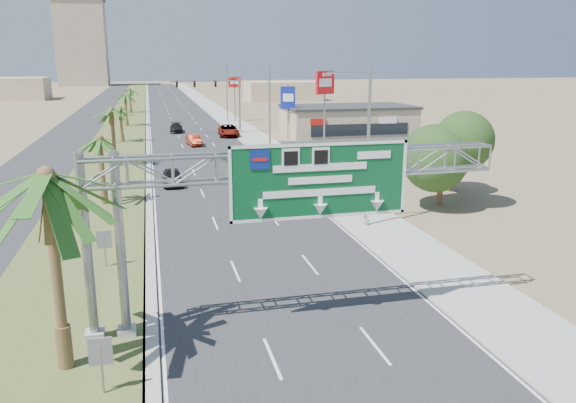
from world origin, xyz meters
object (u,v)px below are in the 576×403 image
at_px(car_mid_lane, 194,140).
at_px(palm_near, 46,177).
at_px(sign_gantry, 279,179).
at_px(signal_mast, 226,101).
at_px(store_building, 348,121).
at_px(car_left_lane, 172,177).
at_px(pole_sign_red_far, 235,86).
at_px(car_far, 176,128).
at_px(pole_sign_blue, 288,100).
at_px(pole_sign_red_near, 325,89).
at_px(car_right_lane, 229,131).

bearing_deg(car_mid_lane, palm_near, -107.11).
height_order(sign_gantry, signal_mast, signal_mast).
relative_size(store_building, car_left_lane, 4.23).
xyz_separation_m(signal_mast, pole_sign_red_far, (3.83, 16.79, 1.41)).
bearing_deg(car_far, sign_gantry, -86.73).
bearing_deg(sign_gantry, pole_sign_red_far, 82.73).
distance_m(car_far, pole_sign_blue, 18.93).
bearing_deg(palm_near, sign_gantry, 13.32).
height_order(sign_gantry, pole_sign_blue, sign_gantry).
distance_m(sign_gantry, pole_sign_red_near, 39.23).
bearing_deg(store_building, palm_near, -118.28).
distance_m(signal_mast, car_mid_lane, 13.00).
bearing_deg(pole_sign_blue, car_far, 143.27).
bearing_deg(car_left_lane, pole_sign_red_far, 74.83).
height_order(car_mid_lane, car_right_lane, car_right_lane).
xyz_separation_m(palm_near, car_right_lane, (14.23, 60.90, -6.11)).
bearing_deg(pole_sign_blue, car_mid_lane, -166.00).
bearing_deg(car_far, palm_near, -93.66).
distance_m(car_mid_lane, pole_sign_red_near, 20.52).
xyz_separation_m(car_far, pole_sign_red_near, (14.41, -28.57, 7.01)).
height_order(car_far, pole_sign_blue, pole_sign_blue).
height_order(sign_gantry, pole_sign_red_far, pole_sign_red_far).
distance_m(signal_mast, car_left_lane, 35.79).
distance_m(pole_sign_blue, pole_sign_red_far, 24.70).
bearing_deg(signal_mast, pole_sign_red_far, 77.16).
bearing_deg(palm_near, pole_sign_red_far, 77.30).
bearing_deg(pole_sign_blue, car_left_lane, -122.35).
bearing_deg(pole_sign_red_far, palm_near, -102.70).
bearing_deg(pole_sign_red_far, store_building, -60.27).
bearing_deg(car_mid_lane, pole_sign_red_near, -55.78).
bearing_deg(store_building, car_far, 158.81).
height_order(car_left_lane, car_right_lane, car_right_lane).
xyz_separation_m(store_building, pole_sign_blue, (-9.34, -1.65, 3.38)).
relative_size(palm_near, store_building, 0.46).
height_order(car_mid_lane, pole_sign_red_far, pole_sign_red_far).
distance_m(store_building, car_mid_lane, 23.11).
bearing_deg(pole_sign_red_far, sign_gantry, -97.27).
height_order(store_building, pole_sign_blue, pole_sign_blue).
xyz_separation_m(signal_mast, store_building, (16.83, -5.97, -2.85)).
relative_size(palm_near, car_right_lane, 1.42).
relative_size(car_mid_lane, pole_sign_red_far, 0.52).
bearing_deg(signal_mast, pole_sign_red_near, -74.05).
distance_m(signal_mast, pole_sign_red_far, 17.28).
xyz_separation_m(pole_sign_red_near, pole_sign_blue, (0.28, 17.61, -2.30)).
relative_size(store_building, pole_sign_red_far, 2.26).
distance_m(sign_gantry, car_right_lane, 59.52).
height_order(pole_sign_red_near, pole_sign_red_far, pole_sign_red_near).
xyz_separation_m(palm_near, pole_sign_red_near, (21.58, 38.74, 0.75)).
height_order(store_building, car_left_lane, store_building).
relative_size(pole_sign_red_near, pole_sign_red_far, 1.22).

